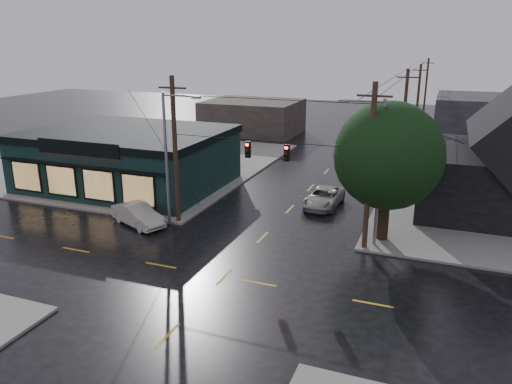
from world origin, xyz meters
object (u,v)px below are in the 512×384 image
at_px(utility_pole_ne, 364,249).
at_px(suv_silver, 324,198).
at_px(utility_pole_nw, 179,222).
at_px(sedan_cream, 138,215).
at_px(corner_tree, 388,156).

height_order(utility_pole_ne, suv_silver, utility_pole_ne).
distance_m(utility_pole_nw, sedan_cream, 2.87).
bearing_deg(utility_pole_nw, corner_tree, 7.29).
xyz_separation_m(corner_tree, utility_pole_ne, (-0.83, -1.77, -5.58)).
xyz_separation_m(corner_tree, utility_pole_nw, (-13.83, -1.77, -5.58)).
xyz_separation_m(utility_pole_nw, utility_pole_ne, (13.00, 0.00, 0.00)).
distance_m(utility_pole_ne, sedan_cream, 15.42).
relative_size(corner_tree, suv_silver, 1.74).
distance_m(sedan_cream, suv_silver, 14.01).
xyz_separation_m(sedan_cream, suv_silver, (11.05, 8.61, -0.05)).
distance_m(corner_tree, sedan_cream, 17.18).
relative_size(utility_pole_nw, suv_silver, 2.01).
height_order(utility_pole_nw, suv_silver, utility_pole_nw).
bearing_deg(suv_silver, utility_pole_nw, -138.29).
xyz_separation_m(utility_pole_nw, sedan_cream, (-2.33, -1.50, 0.75)).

